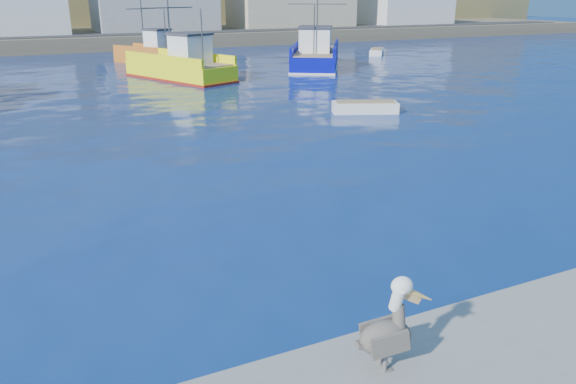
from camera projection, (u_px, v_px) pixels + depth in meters
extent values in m
plane|color=#070F52|center=(384.00, 260.00, 14.01)|extent=(260.00, 260.00, 0.00)
cube|color=brown|center=(73.00, 37.00, 74.88)|extent=(160.00, 30.00, 1.60)
cube|color=#2D2D2D|center=(82.00, 35.00, 65.26)|extent=(150.00, 5.00, 0.10)
cube|color=gray|center=(154.00, 5.00, 73.36)|extent=(15.00, 10.00, 6.50)
cube|color=tan|center=(291.00, 0.00, 81.36)|extent=(17.00, 9.00, 7.50)
cube|color=silver|center=(403.00, 4.00, 89.77)|extent=(13.00, 10.00, 6.00)
cube|color=#FFFB12|center=(180.00, 71.00, 43.32)|extent=(6.72, 10.17, 1.25)
cube|color=#FFFB12|center=(195.00, 56.00, 44.08)|extent=(3.75, 8.81, 0.70)
cube|color=#FFFB12|center=(162.00, 60.00, 41.90)|extent=(3.75, 8.81, 0.70)
cube|color=maroon|center=(180.00, 78.00, 43.51)|extent=(6.86, 10.38, 0.25)
cube|color=#8C7251|center=(179.00, 62.00, 43.09)|extent=(6.33, 9.72, 0.10)
cube|color=white|center=(190.00, 49.00, 41.83)|extent=(3.07, 3.11, 2.00)
cube|color=#333338|center=(189.00, 34.00, 41.46)|extent=(3.33, 3.44, 0.15)
cylinder|color=#4C4C4C|center=(169.00, 28.00, 42.88)|extent=(0.16, 0.16, 5.00)
cylinder|color=#4C4C4C|center=(202.00, 38.00, 40.61)|extent=(0.13, 0.13, 4.00)
cylinder|color=#4C4C4C|center=(168.00, 8.00, 42.38)|extent=(4.34, 1.84, 0.08)
cube|color=#04088D|center=(316.00, 59.00, 50.19)|extent=(8.75, 10.99, 1.38)
cube|color=#04088D|center=(336.00, 48.00, 49.67)|extent=(5.67, 8.97, 0.70)
cube|color=#04088D|center=(296.00, 47.00, 50.02)|extent=(5.67, 8.97, 0.70)
cube|color=silver|center=(316.00, 67.00, 50.41)|extent=(8.92, 11.21, 0.25)
cube|color=#8C7251|center=(316.00, 51.00, 49.94)|extent=(8.27, 10.47, 0.10)
cube|color=white|center=(315.00, 40.00, 48.10)|extent=(3.61, 3.63, 2.00)
cube|color=#333338|center=(315.00, 27.00, 47.73)|extent=(3.94, 4.00, 0.15)
cylinder|color=#4C4C4C|center=(317.00, 22.00, 50.12)|extent=(0.17, 0.17, 5.00)
cylinder|color=#4C4C4C|center=(314.00, 30.00, 46.31)|extent=(0.14, 0.14, 4.00)
cylinder|color=#4C4C4C|center=(317.00, 4.00, 49.62)|extent=(4.47, 2.81, 0.08)
cube|color=#BE621D|center=(151.00, 58.00, 53.27)|extent=(6.07, 7.44, 0.93)
cube|color=#BE621D|center=(159.00, 48.00, 54.00)|extent=(3.88, 5.97, 0.70)
cube|color=#BE621D|center=(140.00, 50.00, 51.99)|extent=(3.88, 5.97, 0.70)
cube|color=#8C7251|center=(150.00, 53.00, 53.10)|extent=(5.74, 7.08, 0.10)
cube|color=white|center=(158.00, 42.00, 52.22)|extent=(2.53, 2.50, 2.00)
cube|color=#333338|center=(157.00, 29.00, 51.85)|extent=(2.76, 2.76, 0.15)
cylinder|color=#4C4C4C|center=(142.00, 25.00, 52.63)|extent=(0.17, 0.17, 5.00)
cylinder|color=#4C4C4C|center=(165.00, 32.00, 51.38)|extent=(0.14, 0.14, 4.00)
cylinder|color=#4C4C4C|center=(141.00, 9.00, 52.13)|extent=(3.20, 2.07, 0.08)
cube|color=silver|center=(365.00, 109.00, 31.26)|extent=(3.80, 2.58, 0.72)
cube|color=#8C7251|center=(365.00, 102.00, 31.13)|extent=(3.36, 2.19, 0.07)
cube|color=silver|center=(377.00, 53.00, 60.52)|extent=(3.31, 3.70, 0.74)
cube|color=#8C7251|center=(377.00, 49.00, 60.39)|extent=(2.86, 3.24, 0.07)
cylinder|color=#595451|center=(385.00, 363.00, 9.09)|extent=(0.08, 0.08, 0.31)
cube|color=#595451|center=(388.00, 369.00, 9.15)|extent=(0.17, 0.15, 0.02)
cylinder|color=#595451|center=(380.00, 356.00, 9.26)|extent=(0.08, 0.08, 0.31)
cube|color=#595451|center=(383.00, 362.00, 9.33)|extent=(0.17, 0.15, 0.02)
ellipsoid|color=#38332D|center=(386.00, 338.00, 9.05)|extent=(0.97, 0.68, 0.61)
cube|color=#38332D|center=(390.00, 345.00, 8.82)|extent=(0.68, 0.19, 0.45)
cube|color=#38332D|center=(378.00, 329.00, 9.25)|extent=(0.68, 0.19, 0.45)
cube|color=#38332D|center=(363.00, 345.00, 8.97)|extent=(0.26, 0.21, 0.13)
cylinder|color=#38332D|center=(399.00, 318.00, 8.99)|extent=(0.26, 0.35, 0.48)
cylinder|color=white|center=(397.00, 299.00, 8.85)|extent=(0.25, 0.34, 0.46)
ellipsoid|color=white|center=(402.00, 286.00, 8.80)|extent=(0.40, 0.34, 0.31)
cone|color=gold|center=(417.00, 294.00, 8.93)|extent=(0.63, 0.26, 0.42)
cube|color=tan|center=(411.00, 297.00, 8.92)|extent=(0.37, 0.12, 0.27)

